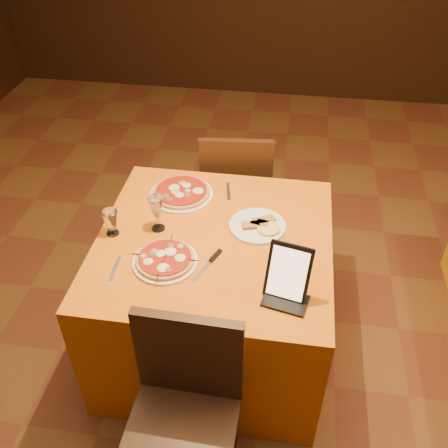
# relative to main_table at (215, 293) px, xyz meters

# --- Properties ---
(floor) EXTENTS (6.00, 7.00, 0.01)m
(floor) POSITION_rel_main_table_xyz_m (0.28, -0.21, -0.38)
(floor) COLOR #5E2D19
(floor) RESTS_ON ground
(main_table) EXTENTS (1.10, 1.10, 0.75)m
(main_table) POSITION_rel_main_table_xyz_m (0.00, 0.00, 0.00)
(main_table) COLOR orange
(main_table) RESTS_ON floor
(chair_main_near) EXTENTS (0.43, 0.43, 0.91)m
(chair_main_near) POSITION_rel_main_table_xyz_m (0.00, -0.81, 0.08)
(chair_main_near) COLOR black
(chair_main_near) RESTS_ON floor
(chair_main_far) EXTENTS (0.53, 0.53, 0.91)m
(chair_main_far) POSITION_rel_main_table_xyz_m (0.00, 0.84, 0.08)
(chair_main_far) COLOR black
(chair_main_far) RESTS_ON floor
(pizza_near) EXTENTS (0.29, 0.29, 0.03)m
(pizza_near) POSITION_rel_main_table_xyz_m (-0.19, -0.20, 0.39)
(pizza_near) COLOR white
(pizza_near) RESTS_ON main_table
(pizza_far) EXTENTS (0.33, 0.33, 0.03)m
(pizza_far) POSITION_rel_main_table_xyz_m (-0.23, 0.31, 0.39)
(pizza_far) COLOR white
(pizza_far) RESTS_ON main_table
(cutlet_dish) EXTENTS (0.27, 0.27, 0.03)m
(cutlet_dish) POSITION_rel_main_table_xyz_m (0.19, 0.12, 0.39)
(cutlet_dish) COLOR white
(cutlet_dish) RESTS_ON main_table
(wine_glass) EXTENTS (0.09, 0.09, 0.19)m
(wine_glass) POSITION_rel_main_table_xyz_m (-0.28, 0.03, 0.47)
(wine_glass) COLOR #DFD37E
(wine_glass) RESTS_ON main_table
(water_glass) EXTENTS (0.10, 0.10, 0.13)m
(water_glass) POSITION_rel_main_table_xyz_m (-0.48, -0.04, 0.44)
(water_glass) COLOR white
(water_glass) RESTS_ON main_table
(tablet) EXTENTS (0.20, 0.13, 0.23)m
(tablet) POSITION_rel_main_table_xyz_m (0.35, -0.30, 0.49)
(tablet) COLOR black
(tablet) RESTS_ON main_table
(knife) EXTENTS (0.09, 0.18, 0.01)m
(knife) POSITION_rel_main_table_xyz_m (-0.01, -0.20, 0.38)
(knife) COLOR #B8B8BF
(knife) RESTS_ON main_table
(fork_near) EXTENTS (0.02, 0.15, 0.01)m
(fork_near) POSITION_rel_main_table_xyz_m (-0.40, -0.27, 0.38)
(fork_near) COLOR #B7B9BF
(fork_near) RESTS_ON main_table
(fork_far) EXTENTS (0.05, 0.16, 0.01)m
(fork_far) POSITION_rel_main_table_xyz_m (0.01, 0.38, 0.38)
(fork_far) COLOR silver
(fork_far) RESTS_ON main_table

